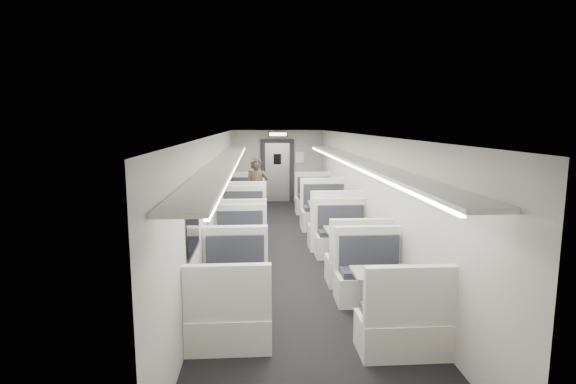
{
  "coord_description": "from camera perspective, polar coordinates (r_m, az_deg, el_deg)",
  "views": [
    {
      "loc": [
        -0.64,
        -8.95,
        2.63
      ],
      "look_at": [
        0.02,
        0.88,
        1.12
      ],
      "focal_mm": 28.0,
      "sensor_mm": 36.0,
      "label": 1
    }
  ],
  "objects": [
    {
      "name": "room",
      "position": [
        9.09,
        0.26,
        -0.32
      ],
      "size": [
        3.24,
        12.24,
        2.64
      ],
      "color": "black",
      "rests_on": "ground"
    },
    {
      "name": "luggage_rack_left",
      "position": [
        8.7,
        -7.81,
        3.95
      ],
      "size": [
        0.46,
        10.4,
        0.09
      ],
      "color": "silver",
      "rests_on": "room"
    },
    {
      "name": "booth_left_b",
      "position": [
        10.07,
        -5.79,
        -4.22
      ],
      "size": [
        1.04,
        2.12,
        1.13
      ],
      "color": "silver",
      "rests_on": "room"
    },
    {
      "name": "exit_sign",
      "position": [
        14.41,
        -1.3,
        7.35
      ],
      "size": [
        0.62,
        0.12,
        0.16
      ],
      "color": "black",
      "rests_on": "room"
    },
    {
      "name": "passenger",
      "position": [
        12.07,
        -3.99,
        0.28
      ],
      "size": [
        0.64,
        0.43,
        1.72
      ],
      "primitive_type": "imported",
      "rotation": [
        0.0,
        0.0,
        0.03
      ],
      "color": "black",
      "rests_on": "room"
    },
    {
      "name": "booth_right_d",
      "position": [
        6.19,
        12.14,
        -12.91
      ],
      "size": [
        1.02,
        2.06,
        1.1
      ],
      "color": "silver",
      "rests_on": "room"
    },
    {
      "name": "window_a",
      "position": [
        12.45,
        -7.73,
        2.76
      ],
      "size": [
        0.02,
        1.18,
        0.84
      ],
      "primitive_type": "cube",
      "color": "black",
      "rests_on": "room"
    },
    {
      "name": "window_b",
      "position": [
        10.27,
        -8.54,
        1.48
      ],
      "size": [
        0.02,
        1.18,
        0.84
      ],
      "primitive_type": "cube",
      "color": "black",
      "rests_on": "room"
    },
    {
      "name": "luggage_rack_right",
      "position": [
        8.88,
        8.45,
        4.03
      ],
      "size": [
        0.46,
        10.4,
        0.09
      ],
      "color": "silver",
      "rests_on": "room"
    },
    {
      "name": "booth_right_c",
      "position": [
        8.31,
        7.76,
        -7.07
      ],
      "size": [
        1.04,
        2.12,
        1.13
      ],
      "color": "silver",
      "rests_on": "room"
    },
    {
      "name": "wall_notice",
      "position": [
        14.98,
        1.51,
        4.42
      ],
      "size": [
        0.32,
        0.02,
        0.4
      ],
      "primitive_type": "cube",
      "color": "white",
      "rests_on": "room"
    },
    {
      "name": "booth_left_a",
      "position": [
        12.25,
        -5.45,
        -1.77
      ],
      "size": [
        1.11,
        2.25,
        1.2
      ],
      "color": "silver",
      "rests_on": "room"
    },
    {
      "name": "window_d",
      "position": [
        5.95,
        -11.94,
        -3.88
      ],
      "size": [
        0.02,
        1.18,
        0.84
      ],
      "primitive_type": "cube",
      "color": "black",
      "rests_on": "room"
    },
    {
      "name": "booth_right_a",
      "position": [
        12.44,
        3.81,
        -1.61
      ],
      "size": [
        1.1,
        2.23,
        1.19
      ],
      "color": "silver",
      "rests_on": "room"
    },
    {
      "name": "vestibule_door",
      "position": [
        14.98,
        -1.36,
        2.65
      ],
      "size": [
        1.1,
        0.13,
        2.1
      ],
      "color": "black",
      "rests_on": "room"
    },
    {
      "name": "booth_right_b",
      "position": [
        10.4,
        5.34,
        -3.55
      ],
      "size": [
        1.17,
        2.36,
        1.26
      ],
      "color": "silver",
      "rests_on": "room"
    },
    {
      "name": "booth_left_c",
      "position": [
        8.01,
        -6.3,
        -7.78
      ],
      "size": [
        0.99,
        2.01,
        1.08
      ],
      "color": "silver",
      "rests_on": "room"
    },
    {
      "name": "window_c",
      "position": [
        8.1,
        -9.79,
        -0.49
      ],
      "size": [
        0.02,
        1.18,
        0.84
      ],
      "primitive_type": "cube",
      "color": "black",
      "rests_on": "room"
    },
    {
      "name": "booth_left_d",
      "position": [
        6.21,
        -7.05,
        -12.78
      ],
      "size": [
        0.99,
        2.01,
        1.07
      ],
      "color": "silver",
      "rests_on": "room"
    }
  ]
}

